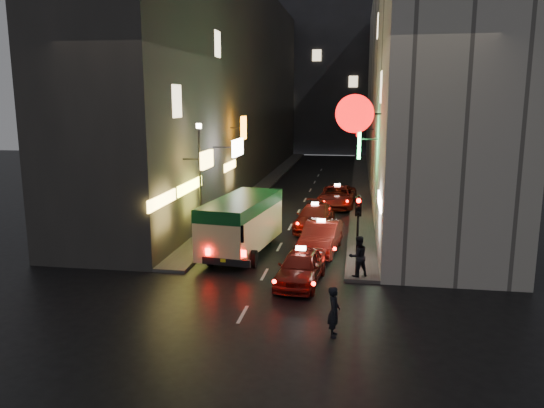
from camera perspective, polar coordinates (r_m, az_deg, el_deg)
The scene contains 15 objects.
ground at distance 15.94m, azimuth -6.39°, elevation -17.26°, with size 120.00×120.00×0.00m, color black.
building_left at distance 48.96m, azimuth -4.98°, elevation 12.78°, with size 7.67×52.22×18.00m.
building_right at distance 47.67m, azimuth 14.49°, elevation 12.52°, with size 8.28×52.00×18.00m.
building_far at distance 79.65m, azimuth 6.58°, elevation 13.54°, with size 30.00×10.00×22.00m, color #323237.
sidewalk_left at distance 48.75m, azimuth -0.53°, elevation 2.30°, with size 1.50×52.00×0.15m, color #4B4946.
sidewalk_right at distance 48.06m, azimuth 9.52°, elevation 2.02°, with size 1.50×52.00×0.15m, color #4B4946.
minibus at distance 26.21m, azimuth -3.27°, elevation -1.62°, with size 3.16×6.83×2.82m.
taxi_near at distance 22.26m, azimuth 3.10°, elevation -6.47°, with size 2.64×5.43×1.84m.
taxi_second at distance 26.80m, azimuth 5.29°, elevation -3.30°, with size 2.91×5.88×1.97m.
taxi_third at distance 31.52m, azimuth 4.62°, elevation -1.20°, with size 2.51×5.45×1.86m.
taxi_far at distance 38.32m, azimuth 7.02°, elevation 1.01°, with size 2.61×5.65×1.92m.
pedestrian_crossing at distance 17.53m, azimuth 6.69°, elevation -11.09°, with size 0.63×0.40×1.91m, color black.
pedestrian_sidewalk at distance 22.89m, azimuth 9.24°, elevation -5.28°, with size 0.75×0.47×2.00m, color black.
traffic_light at distance 22.48m, azimuth 9.24°, elevation -1.54°, with size 0.26×0.43×3.50m.
lamp_post at distance 27.95m, azimuth -7.74°, elevation 3.14°, with size 0.28×0.28×6.22m.
Camera 1 is at (3.90, -13.48, 7.56)m, focal length 35.00 mm.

